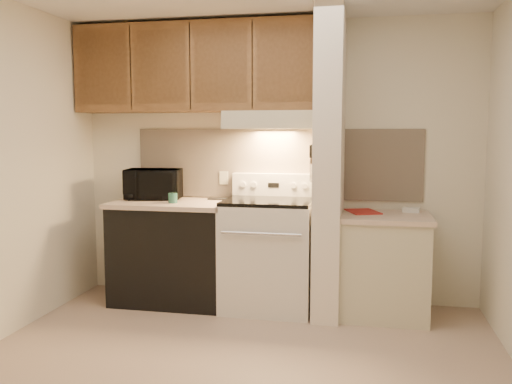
# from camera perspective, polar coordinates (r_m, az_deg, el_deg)

# --- Properties ---
(floor) EXTENTS (3.60, 3.60, 0.00)m
(floor) POSITION_cam_1_polar(r_m,az_deg,el_deg) (3.77, -1.94, -17.49)
(floor) COLOR #BDA28E
(floor) RESTS_ON ground
(wall_back) EXTENTS (3.60, 2.50, 0.02)m
(wall_back) POSITION_cam_1_polar(r_m,az_deg,el_deg) (4.93, 2.07, 3.16)
(wall_back) COLOR white
(wall_back) RESTS_ON floor
(backsplash) EXTENTS (2.60, 0.02, 0.63)m
(backsplash) POSITION_cam_1_polar(r_m,az_deg,el_deg) (4.92, 2.04, 2.98)
(backsplash) COLOR beige
(backsplash) RESTS_ON wall_back
(range_body) EXTENTS (0.76, 0.65, 0.92)m
(range_body) POSITION_cam_1_polar(r_m,az_deg,el_deg) (4.70, 1.33, -6.73)
(range_body) COLOR silver
(range_body) RESTS_ON floor
(oven_window) EXTENTS (0.50, 0.01, 0.30)m
(oven_window) POSITION_cam_1_polar(r_m,az_deg,el_deg) (4.39, 0.60, -7.14)
(oven_window) COLOR black
(oven_window) RESTS_ON range_body
(oven_handle) EXTENTS (0.65, 0.02, 0.02)m
(oven_handle) POSITION_cam_1_polar(r_m,az_deg,el_deg) (4.31, 0.51, -4.41)
(oven_handle) COLOR silver
(oven_handle) RESTS_ON range_body
(cooktop) EXTENTS (0.74, 0.64, 0.03)m
(cooktop) POSITION_cam_1_polar(r_m,az_deg,el_deg) (4.62, 1.35, -0.98)
(cooktop) COLOR black
(cooktop) RESTS_ON range_body
(range_backguard) EXTENTS (0.76, 0.08, 0.20)m
(range_backguard) POSITION_cam_1_polar(r_m,az_deg,el_deg) (4.89, 1.94, 0.78)
(range_backguard) COLOR silver
(range_backguard) RESTS_ON range_body
(range_display) EXTENTS (0.10, 0.01, 0.04)m
(range_display) POSITION_cam_1_polar(r_m,az_deg,el_deg) (4.84, 1.86, 0.73)
(range_display) COLOR black
(range_display) RESTS_ON range_backguard
(range_knob_left_outer) EXTENTS (0.05, 0.02, 0.05)m
(range_knob_left_outer) POSITION_cam_1_polar(r_m,az_deg,el_deg) (4.90, -1.38, 0.79)
(range_knob_left_outer) COLOR silver
(range_knob_left_outer) RESTS_ON range_backguard
(range_knob_left_inner) EXTENTS (0.05, 0.02, 0.05)m
(range_knob_left_inner) POSITION_cam_1_polar(r_m,az_deg,el_deg) (4.87, -0.23, 0.77)
(range_knob_left_inner) COLOR silver
(range_knob_left_inner) RESTS_ON range_backguard
(range_knob_right_inner) EXTENTS (0.05, 0.02, 0.05)m
(range_knob_right_inner) POSITION_cam_1_polar(r_m,az_deg,el_deg) (4.81, 3.97, 0.69)
(range_knob_right_inner) COLOR silver
(range_knob_right_inner) RESTS_ON range_backguard
(range_knob_right_outer) EXTENTS (0.05, 0.02, 0.05)m
(range_knob_right_outer) POSITION_cam_1_polar(r_m,az_deg,el_deg) (4.80, 5.15, 0.66)
(range_knob_right_outer) COLOR silver
(range_knob_right_outer) RESTS_ON range_backguard
(dishwasher_front) EXTENTS (1.00, 0.63, 0.87)m
(dishwasher_front) POSITION_cam_1_polar(r_m,az_deg,el_deg) (4.95, -8.80, -6.45)
(dishwasher_front) COLOR black
(dishwasher_front) RESTS_ON floor
(left_countertop) EXTENTS (1.04, 0.67, 0.04)m
(left_countertop) POSITION_cam_1_polar(r_m,az_deg,el_deg) (4.87, -8.89, -1.21)
(left_countertop) COLOR beige
(left_countertop) RESTS_ON dishwasher_front
(spoon_rest) EXTENTS (0.23, 0.08, 0.02)m
(spoon_rest) POSITION_cam_1_polar(r_m,az_deg,el_deg) (4.92, -3.75, -0.74)
(spoon_rest) COLOR black
(spoon_rest) RESTS_ON left_countertop
(teal_jar) EXTENTS (0.10, 0.10, 0.09)m
(teal_jar) POSITION_cam_1_polar(r_m,az_deg,el_deg) (4.75, -8.76, -0.62)
(teal_jar) COLOR #265B4F
(teal_jar) RESTS_ON left_countertop
(outlet) EXTENTS (0.08, 0.01, 0.12)m
(outlet) POSITION_cam_1_polar(r_m,az_deg,el_deg) (5.02, -3.40, 1.49)
(outlet) COLOR beige
(outlet) RESTS_ON backsplash
(microwave) EXTENTS (0.55, 0.42, 0.28)m
(microwave) POSITION_cam_1_polar(r_m,az_deg,el_deg) (5.06, -10.70, 0.83)
(microwave) COLOR black
(microwave) RESTS_ON left_countertop
(partition_pillar) EXTENTS (0.22, 0.70, 2.50)m
(partition_pillar) POSITION_cam_1_polar(r_m,az_deg,el_deg) (4.52, 7.73, 2.82)
(partition_pillar) COLOR white
(partition_pillar) RESTS_ON floor
(pillar_trim) EXTENTS (0.01, 0.70, 0.04)m
(pillar_trim) POSITION_cam_1_polar(r_m,az_deg,el_deg) (4.53, 6.27, 3.48)
(pillar_trim) COLOR brown
(pillar_trim) RESTS_ON partition_pillar
(knife_strip) EXTENTS (0.02, 0.42, 0.04)m
(knife_strip) POSITION_cam_1_polar(r_m,az_deg,el_deg) (4.48, 6.14, 3.70)
(knife_strip) COLOR black
(knife_strip) RESTS_ON partition_pillar
(knife_blade_a) EXTENTS (0.01, 0.03, 0.16)m
(knife_blade_a) POSITION_cam_1_polar(r_m,az_deg,el_deg) (4.31, 5.75, 2.28)
(knife_blade_a) COLOR silver
(knife_blade_a) RESTS_ON knife_strip
(knife_handle_a) EXTENTS (0.02, 0.02, 0.10)m
(knife_handle_a) POSITION_cam_1_polar(r_m,az_deg,el_deg) (4.31, 5.78, 4.27)
(knife_handle_a) COLOR black
(knife_handle_a) RESTS_ON knife_strip
(knife_blade_b) EXTENTS (0.01, 0.04, 0.18)m
(knife_blade_b) POSITION_cam_1_polar(r_m,az_deg,el_deg) (4.39, 5.85, 2.22)
(knife_blade_b) COLOR silver
(knife_blade_b) RESTS_ON knife_strip
(knife_handle_b) EXTENTS (0.02, 0.02, 0.10)m
(knife_handle_b) POSITION_cam_1_polar(r_m,az_deg,el_deg) (4.39, 5.88, 4.31)
(knife_handle_b) COLOR black
(knife_handle_b) RESTS_ON knife_strip
(knife_blade_c) EXTENTS (0.01, 0.04, 0.20)m
(knife_blade_c) POSITION_cam_1_polar(r_m,az_deg,el_deg) (4.48, 5.96, 2.17)
(knife_blade_c) COLOR silver
(knife_blade_c) RESTS_ON knife_strip
(knife_handle_c) EXTENTS (0.02, 0.02, 0.10)m
(knife_handle_c) POSITION_cam_1_polar(r_m,az_deg,el_deg) (4.48, 5.99, 4.35)
(knife_handle_c) COLOR black
(knife_handle_c) RESTS_ON knife_strip
(knife_blade_d) EXTENTS (0.01, 0.04, 0.16)m
(knife_blade_d) POSITION_cam_1_polar(r_m,az_deg,el_deg) (4.57, 6.07, 2.50)
(knife_blade_d) COLOR silver
(knife_blade_d) RESTS_ON knife_strip
(knife_handle_d) EXTENTS (0.02, 0.02, 0.10)m
(knife_handle_d) POSITION_cam_1_polar(r_m,az_deg,el_deg) (4.56, 6.10, 4.38)
(knife_handle_d) COLOR black
(knife_handle_d) RESTS_ON knife_strip
(knife_blade_e) EXTENTS (0.01, 0.04, 0.18)m
(knife_blade_e) POSITION_cam_1_polar(r_m,az_deg,el_deg) (4.64, 6.16, 2.43)
(knife_blade_e) COLOR silver
(knife_blade_e) RESTS_ON knife_strip
(knife_handle_e) EXTENTS (0.02, 0.02, 0.10)m
(knife_handle_e) POSITION_cam_1_polar(r_m,az_deg,el_deg) (4.63, 6.17, 4.41)
(knife_handle_e) COLOR black
(knife_handle_e) RESTS_ON knife_strip
(oven_mitt) EXTENTS (0.03, 0.10, 0.25)m
(oven_mitt) POSITION_cam_1_polar(r_m,az_deg,el_deg) (4.71, 6.25, 1.74)
(oven_mitt) COLOR slate
(oven_mitt) RESTS_ON partition_pillar
(right_cab_base) EXTENTS (0.70, 0.60, 0.81)m
(right_cab_base) POSITION_cam_1_polar(r_m,az_deg,el_deg) (4.64, 13.29, -7.76)
(right_cab_base) COLOR beige
(right_cab_base) RESTS_ON floor
(right_countertop) EXTENTS (0.74, 0.64, 0.04)m
(right_countertop) POSITION_cam_1_polar(r_m,az_deg,el_deg) (4.56, 13.43, -2.58)
(right_countertop) COLOR beige
(right_countertop) RESTS_ON right_cab_base
(red_folder) EXTENTS (0.32, 0.37, 0.01)m
(red_folder) POSITION_cam_1_polar(r_m,az_deg,el_deg) (4.65, 11.18, -2.03)
(red_folder) COLOR #A92621
(red_folder) RESTS_ON right_countertop
(white_box) EXTENTS (0.15, 0.12, 0.04)m
(white_box) POSITION_cam_1_polar(r_m,az_deg,el_deg) (4.75, 16.03, -1.84)
(white_box) COLOR white
(white_box) RESTS_ON right_countertop
(range_hood) EXTENTS (0.78, 0.44, 0.15)m
(range_hood) POSITION_cam_1_polar(r_m,az_deg,el_deg) (4.71, 1.64, 7.58)
(range_hood) COLOR beige
(range_hood) RESTS_ON upper_cabinets
(hood_lip) EXTENTS (0.78, 0.04, 0.06)m
(hood_lip) POSITION_cam_1_polar(r_m,az_deg,el_deg) (4.50, 1.18, 7.06)
(hood_lip) COLOR beige
(hood_lip) RESTS_ON range_hood
(upper_cabinets) EXTENTS (2.18, 0.33, 0.77)m
(upper_cabinets) POSITION_cam_1_polar(r_m,az_deg,el_deg) (4.94, -6.35, 12.83)
(upper_cabinets) COLOR brown
(upper_cabinets) RESTS_ON wall_back
(cab_door_a) EXTENTS (0.46, 0.01, 0.63)m
(cab_door_a) POSITION_cam_1_polar(r_m,az_deg,el_deg) (5.11, -15.90, 12.42)
(cab_door_a) COLOR brown
(cab_door_a) RESTS_ON upper_cabinets
(cab_gap_a) EXTENTS (0.01, 0.01, 0.73)m
(cab_gap_a) POSITION_cam_1_polar(r_m,az_deg,el_deg) (4.99, -13.05, 12.65)
(cab_gap_a) COLOR black
(cab_gap_a) RESTS_ON upper_cabinets
(cab_door_b) EXTENTS (0.46, 0.01, 0.63)m
(cab_door_b) POSITION_cam_1_polar(r_m,az_deg,el_deg) (4.89, -10.06, 12.85)
(cab_door_b) COLOR brown
(cab_door_b) RESTS_ON upper_cabinets
(cab_gap_b) EXTENTS (0.01, 0.01, 0.73)m
(cab_gap_b) POSITION_cam_1_polar(r_m,az_deg,el_deg) (4.79, -6.96, 13.03)
(cab_gap_b) COLOR black
(cab_gap_b) RESTS_ON upper_cabinets
(cab_door_c) EXTENTS (0.46, 0.01, 0.63)m
(cab_door_c) POSITION_cam_1_polar(r_m,az_deg,el_deg) (4.72, -3.73, 13.17)
(cab_door_c) COLOR brown
(cab_door_c) RESTS_ON upper_cabinets
(cab_gap_c) EXTENTS (0.01, 0.01, 0.73)m
(cab_gap_c) POSITION_cam_1_polar(r_m,az_deg,el_deg) (4.65, -0.40, 13.28)
(cab_gap_c) COLOR black
(cab_gap_c) RESTS_ON upper_cabinets
(cab_door_d) EXTENTS (0.46, 0.01, 0.63)m
(cab_door_d) POSITION_cam_1_polar(r_m,az_deg,el_deg) (4.60, 3.02, 13.34)
(cab_door_d) COLOR brown
(cab_door_d) RESTS_ON upper_cabinets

